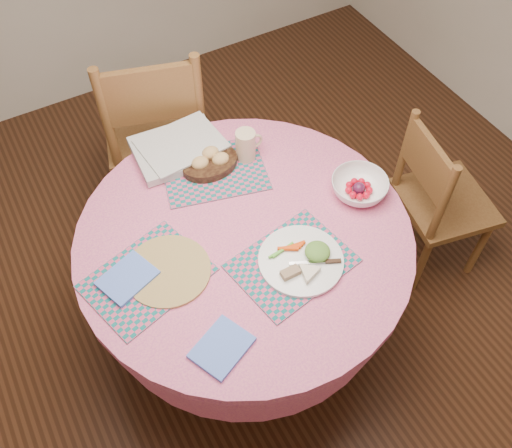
{
  "coord_description": "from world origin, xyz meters",
  "views": [
    {
      "loc": [
        -0.57,
        -1.09,
        2.42
      ],
      "look_at": [
        0.05,
        0.0,
        0.78
      ],
      "focal_mm": 40.0,
      "sensor_mm": 36.0,
      "label": 1
    }
  ],
  "objects_px": {
    "wicker_trivet": "(168,271)",
    "latte_mug": "(246,145)",
    "chair_back": "(157,131)",
    "dinner_plate": "(303,259)",
    "chair_right": "(437,199)",
    "bread_bowl": "(210,162)",
    "dining_table": "(245,264)",
    "fruit_bowl": "(359,187)"
  },
  "relations": [
    {
      "from": "chair_right",
      "to": "latte_mug",
      "type": "height_order",
      "value": "latte_mug"
    },
    {
      "from": "chair_back",
      "to": "dinner_plate",
      "type": "height_order",
      "value": "chair_back"
    },
    {
      "from": "bread_bowl",
      "to": "dining_table",
      "type": "bearing_deg",
      "value": -96.82
    },
    {
      "from": "fruit_bowl",
      "to": "dinner_plate",
      "type": "bearing_deg",
      "value": -154.73
    },
    {
      "from": "chair_right",
      "to": "fruit_bowl",
      "type": "xyz_separation_m",
      "value": [
        -0.48,
        0.02,
        0.33
      ]
    },
    {
      "from": "latte_mug",
      "to": "fruit_bowl",
      "type": "relative_size",
      "value": 0.53
    },
    {
      "from": "chair_back",
      "to": "dinner_plate",
      "type": "xyz_separation_m",
      "value": [
        0.12,
        -1.08,
        0.23
      ]
    },
    {
      "from": "chair_back",
      "to": "fruit_bowl",
      "type": "distance_m",
      "value": 1.06
    },
    {
      "from": "wicker_trivet",
      "to": "latte_mug",
      "type": "height_order",
      "value": "latte_mug"
    },
    {
      "from": "chair_back",
      "to": "fruit_bowl",
      "type": "bearing_deg",
      "value": 133.79
    },
    {
      "from": "bread_bowl",
      "to": "fruit_bowl",
      "type": "xyz_separation_m",
      "value": [
        0.44,
        -0.4,
        0.0
      ]
    },
    {
      "from": "dinner_plate",
      "to": "fruit_bowl",
      "type": "bearing_deg",
      "value": 25.27
    },
    {
      "from": "latte_mug",
      "to": "bread_bowl",
      "type": "bearing_deg",
      "value": 171.19
    },
    {
      "from": "chair_right",
      "to": "chair_back",
      "type": "relative_size",
      "value": 0.83
    },
    {
      "from": "bread_bowl",
      "to": "fruit_bowl",
      "type": "bearing_deg",
      "value": -42.62
    },
    {
      "from": "chair_right",
      "to": "fruit_bowl",
      "type": "relative_size",
      "value": 3.52
    },
    {
      "from": "dining_table",
      "to": "chair_back",
      "type": "height_order",
      "value": "chair_back"
    },
    {
      "from": "chair_back",
      "to": "latte_mug",
      "type": "distance_m",
      "value": 0.64
    },
    {
      "from": "latte_mug",
      "to": "fruit_bowl",
      "type": "height_order",
      "value": "latte_mug"
    },
    {
      "from": "dining_table",
      "to": "bread_bowl",
      "type": "height_order",
      "value": "bread_bowl"
    },
    {
      "from": "dinner_plate",
      "to": "bread_bowl",
      "type": "xyz_separation_m",
      "value": [
        -0.08,
        0.57,
        0.01
      ]
    },
    {
      "from": "dinner_plate",
      "to": "latte_mug",
      "type": "xyz_separation_m",
      "value": [
        0.07,
        0.55,
        0.05
      ]
    },
    {
      "from": "chair_back",
      "to": "wicker_trivet",
      "type": "height_order",
      "value": "chair_back"
    },
    {
      "from": "chair_right",
      "to": "dinner_plate",
      "type": "distance_m",
      "value": 0.91
    },
    {
      "from": "dinner_plate",
      "to": "latte_mug",
      "type": "bearing_deg",
      "value": 82.23
    },
    {
      "from": "wicker_trivet",
      "to": "fruit_bowl",
      "type": "bearing_deg",
      "value": -2.15
    },
    {
      "from": "dinner_plate",
      "to": "fruit_bowl",
      "type": "xyz_separation_m",
      "value": [
        0.36,
        0.17,
        0.01
      ]
    },
    {
      "from": "chair_back",
      "to": "latte_mug",
      "type": "relative_size",
      "value": 8.07
    },
    {
      "from": "dining_table",
      "to": "latte_mug",
      "type": "bearing_deg",
      "value": 59.86
    },
    {
      "from": "wicker_trivet",
      "to": "latte_mug",
      "type": "xyz_separation_m",
      "value": [
        0.5,
        0.35,
        0.06
      ]
    },
    {
      "from": "chair_right",
      "to": "bread_bowl",
      "type": "height_order",
      "value": "chair_right"
    },
    {
      "from": "dining_table",
      "to": "chair_back",
      "type": "distance_m",
      "value": 0.87
    },
    {
      "from": "bread_bowl",
      "to": "fruit_bowl",
      "type": "distance_m",
      "value": 0.59
    },
    {
      "from": "latte_mug",
      "to": "wicker_trivet",
      "type": "bearing_deg",
      "value": -145.32
    },
    {
      "from": "chair_back",
      "to": "wicker_trivet",
      "type": "bearing_deg",
      "value": 87.07
    },
    {
      "from": "bread_bowl",
      "to": "fruit_bowl",
      "type": "relative_size",
      "value": 0.94
    },
    {
      "from": "wicker_trivet",
      "to": "chair_right",
      "type": "bearing_deg",
      "value": -2.08
    },
    {
      "from": "dining_table",
      "to": "chair_right",
      "type": "relative_size",
      "value": 1.44
    },
    {
      "from": "dining_table",
      "to": "latte_mug",
      "type": "xyz_separation_m",
      "value": [
        0.19,
        0.34,
        0.27
      ]
    },
    {
      "from": "dining_table",
      "to": "wicker_trivet",
      "type": "xyz_separation_m",
      "value": [
        -0.31,
        -0.01,
        0.2
      ]
    },
    {
      "from": "dinner_plate",
      "to": "bread_bowl",
      "type": "bearing_deg",
      "value": 97.75
    },
    {
      "from": "dining_table",
      "to": "wicker_trivet",
      "type": "height_order",
      "value": "wicker_trivet"
    }
  ]
}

